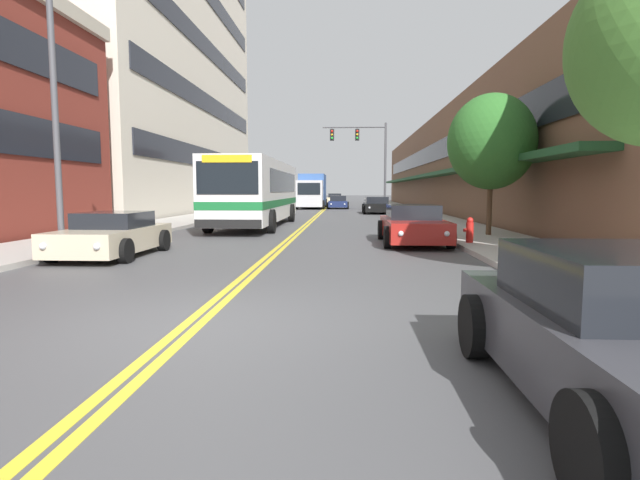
% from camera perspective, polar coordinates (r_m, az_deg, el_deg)
% --- Properties ---
extents(ground_plane, '(240.00, 240.00, 0.00)m').
position_cam_1_polar(ground_plane, '(43.65, 0.33, 3.39)').
color(ground_plane, '#4C4C4F').
extents(sidewalk_left, '(3.22, 106.00, 0.14)m').
position_cam_1_polar(sidewalk_left, '(44.55, -8.86, 3.46)').
color(sidewalk_left, '#B2ADA5').
rests_on(sidewalk_left, ground_plane).
extents(sidewalk_right, '(3.22, 106.00, 0.14)m').
position_cam_1_polar(sidewalk_right, '(43.89, 9.66, 3.42)').
color(sidewalk_right, '#B2ADA5').
rests_on(sidewalk_right, ground_plane).
extents(centre_line, '(0.34, 106.00, 0.01)m').
position_cam_1_polar(centre_line, '(43.65, 0.33, 3.39)').
color(centre_line, yellow).
rests_on(centre_line, ground_plane).
extents(office_tower_left, '(12.08, 31.82, 25.84)m').
position_cam_1_polar(office_tower_left, '(44.94, -20.58, 19.72)').
color(office_tower_left, beige).
rests_on(office_tower_left, ground_plane).
extents(storefront_row_right, '(9.10, 68.00, 7.66)m').
position_cam_1_polar(storefront_row_right, '(44.95, 17.22, 8.09)').
color(storefront_row_right, brown).
rests_on(storefront_row_right, ground_plane).
extents(city_bus, '(2.96, 12.43, 3.15)m').
position_cam_1_polar(city_bus, '(25.19, -7.16, 5.67)').
color(city_bus, silver).
rests_on(city_bus, ground_plane).
extents(car_champagne_parked_left_near, '(2.09, 4.27, 1.20)m').
position_cam_1_polar(car_champagne_parked_left_near, '(14.70, -22.63, 0.49)').
color(car_champagne_parked_left_near, beige).
rests_on(car_champagne_parked_left_near, ground_plane).
extents(car_dark_grey_parked_right_foreground, '(2.13, 4.30, 1.31)m').
position_cam_1_polar(car_dark_grey_parked_right_foreground, '(4.84, 32.38, -9.35)').
color(car_dark_grey_parked_right_foreground, '#38383D').
rests_on(car_dark_grey_parked_right_foreground, ground_plane).
extents(car_black_parked_right_mid, '(2.19, 4.44, 1.27)m').
position_cam_1_polar(car_black_parked_right_mid, '(38.49, 6.52, 3.93)').
color(car_black_parked_right_mid, black).
rests_on(car_black_parked_right_mid, ground_plane).
extents(car_red_parked_right_far, '(2.15, 4.79, 1.30)m').
position_cam_1_polar(car_red_parked_right_far, '(17.06, 10.58, 1.67)').
color(car_red_parked_right_far, maroon).
rests_on(car_red_parked_right_far, ground_plane).
extents(car_navy_moving_lead, '(2.04, 4.14, 1.24)m').
position_cam_1_polar(car_navy_moving_lead, '(48.25, 2.09, 4.30)').
color(car_navy_moving_lead, '#19234C').
rests_on(car_navy_moving_lead, ground_plane).
extents(car_beige_moving_second, '(2.10, 4.21, 1.35)m').
position_cam_1_polar(car_beige_moving_second, '(62.84, 1.71, 4.69)').
color(car_beige_moving_second, '#BCAD89').
rests_on(car_beige_moving_second, ground_plane).
extents(box_truck, '(2.74, 7.83, 3.33)m').
position_cam_1_polar(box_truck, '(49.15, -0.92, 5.63)').
color(box_truck, '#B7B7BC').
rests_on(box_truck, ground_plane).
extents(traffic_signal_mast, '(5.20, 0.38, 7.20)m').
position_cam_1_polar(traffic_signal_mast, '(41.34, 5.17, 10.27)').
color(traffic_signal_mast, '#47474C').
rests_on(traffic_signal_mast, ground_plane).
extents(street_lamp_left_near, '(2.51, 0.28, 8.17)m').
position_cam_1_polar(street_lamp_left_near, '(14.62, -27.03, 17.26)').
color(street_lamp_left_near, '#47474C').
rests_on(street_lamp_left_near, ground_plane).
extents(street_tree_right_mid, '(3.16, 3.16, 5.14)m').
position_cam_1_polar(street_tree_right_mid, '(19.55, 19.01, 10.55)').
color(street_tree_right_mid, brown).
rests_on(street_tree_right_mid, sidewalk_right).
extents(fire_hydrant, '(0.31, 0.23, 0.80)m').
position_cam_1_polar(fire_hydrant, '(16.41, 16.74, 1.11)').
color(fire_hydrant, red).
rests_on(fire_hydrant, sidewalk_right).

